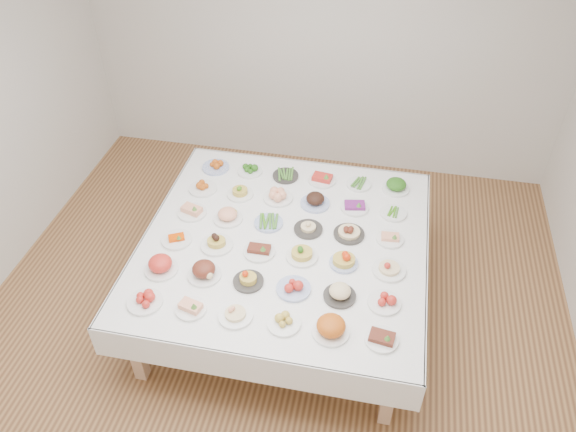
% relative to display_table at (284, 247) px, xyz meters
% --- Properties ---
extents(room_envelope, '(5.02, 5.02, 2.81)m').
position_rel_display_table_xyz_m(room_envelope, '(-0.07, -0.25, 1.15)').
color(room_envelope, '#A07142').
rests_on(room_envelope, ground).
extents(display_table, '(2.24, 2.24, 0.75)m').
position_rel_display_table_xyz_m(display_table, '(0.00, 0.00, 0.00)').
color(display_table, white).
rests_on(display_table, ground).
extents(dish_0, '(0.25, 0.25, 0.11)m').
position_rel_display_table_xyz_m(dish_0, '(-0.83, -0.83, 0.11)').
color(dish_0, white).
rests_on(dish_0, display_table).
extents(dish_1, '(0.21, 0.21, 0.10)m').
position_rel_display_table_xyz_m(dish_1, '(-0.49, -0.82, 0.11)').
color(dish_1, white).
rests_on(dish_1, display_table).
extents(dish_2, '(0.24, 0.24, 0.12)m').
position_rel_display_table_xyz_m(dish_2, '(-0.17, -0.82, 0.12)').
color(dish_2, white).
rests_on(dish_2, display_table).
extents(dish_3, '(0.22, 0.22, 0.09)m').
position_rel_display_table_xyz_m(dish_3, '(0.17, -0.82, 0.10)').
color(dish_3, white).
rests_on(dish_3, display_table).
extents(dish_4, '(0.25, 0.25, 0.15)m').
position_rel_display_table_xyz_m(dish_4, '(0.49, -0.82, 0.14)').
color(dish_4, white).
rests_on(dish_4, display_table).
extents(dish_5, '(0.22, 0.22, 0.10)m').
position_rel_display_table_xyz_m(dish_5, '(0.82, -0.82, 0.10)').
color(dish_5, white).
rests_on(dish_5, display_table).
extents(dish_6, '(0.25, 0.25, 0.15)m').
position_rel_display_table_xyz_m(dish_6, '(-0.83, -0.50, 0.14)').
color(dish_6, white).
rests_on(dish_6, display_table).
extents(dish_7, '(0.25, 0.25, 0.16)m').
position_rel_display_table_xyz_m(dish_7, '(-0.50, -0.49, 0.14)').
color(dish_7, white).
rests_on(dish_7, display_table).
extents(dish_8, '(0.22, 0.22, 0.12)m').
position_rel_display_table_xyz_m(dish_8, '(-0.16, -0.49, 0.12)').
color(dish_8, '#2D2B28').
rests_on(dish_8, display_table).
extents(dish_9, '(0.25, 0.25, 0.11)m').
position_rel_display_table_xyz_m(dish_9, '(0.17, -0.50, 0.11)').
color(dish_9, '#4C66B2').
rests_on(dish_9, display_table).
extents(dish_10, '(0.23, 0.23, 0.13)m').
position_rel_display_table_xyz_m(dish_10, '(0.51, -0.50, 0.12)').
color(dish_10, '#2D2B28').
rests_on(dish_10, display_table).
extents(dish_11, '(0.23, 0.23, 0.10)m').
position_rel_display_table_xyz_m(dish_11, '(0.82, -0.50, 0.11)').
color(dish_11, white).
rests_on(dish_11, display_table).
extents(dish_12, '(0.24, 0.24, 0.09)m').
position_rel_display_table_xyz_m(dish_12, '(-0.83, -0.17, 0.10)').
color(dish_12, white).
rests_on(dish_12, display_table).
extents(dish_13, '(0.25, 0.25, 0.15)m').
position_rel_display_table_xyz_m(dish_13, '(-0.50, -0.17, 0.13)').
color(dish_13, white).
rests_on(dish_13, display_table).
extents(dish_14, '(0.24, 0.24, 0.11)m').
position_rel_display_table_xyz_m(dish_14, '(-0.16, -0.17, 0.11)').
color(dish_14, white).
rests_on(dish_14, display_table).
extents(dish_15, '(0.24, 0.24, 0.13)m').
position_rel_display_table_xyz_m(dish_15, '(0.17, -0.16, 0.12)').
color(dish_15, white).
rests_on(dish_15, display_table).
extents(dish_16, '(0.21, 0.21, 0.13)m').
position_rel_display_table_xyz_m(dish_16, '(0.49, -0.17, 0.13)').
color(dish_16, '#4C66B2').
rests_on(dish_16, display_table).
extents(dish_17, '(0.25, 0.25, 0.14)m').
position_rel_display_table_xyz_m(dish_17, '(0.83, -0.17, 0.13)').
color(dish_17, white).
rests_on(dish_17, display_table).
extents(dish_18, '(0.24, 0.24, 0.11)m').
position_rel_display_table_xyz_m(dish_18, '(-0.82, 0.17, 0.11)').
color(dish_18, white).
rests_on(dish_18, display_table).
extents(dish_19, '(0.24, 0.24, 0.15)m').
position_rel_display_table_xyz_m(dish_19, '(-0.51, 0.16, 0.14)').
color(dish_19, white).
rests_on(dish_19, display_table).
extents(dish_20, '(0.24, 0.23, 0.06)m').
position_rel_display_table_xyz_m(dish_20, '(-0.17, 0.17, 0.09)').
color(dish_20, '#4C66B2').
rests_on(dish_20, display_table).
extents(dish_21, '(0.23, 0.23, 0.11)m').
position_rel_display_table_xyz_m(dish_21, '(0.17, 0.16, 0.11)').
color(dish_21, '#2D2B28').
rests_on(dish_21, display_table).
extents(dish_22, '(0.25, 0.25, 0.14)m').
position_rel_display_table_xyz_m(dish_22, '(0.49, 0.16, 0.14)').
color(dish_22, '#2D2B28').
rests_on(dish_22, display_table).
extents(dish_23, '(0.21, 0.21, 0.09)m').
position_rel_display_table_xyz_m(dish_23, '(0.82, 0.17, 0.10)').
color(dish_23, white).
rests_on(dish_23, display_table).
extents(dish_24, '(0.24, 0.24, 0.09)m').
position_rel_display_table_xyz_m(dish_24, '(-0.83, 0.50, 0.10)').
color(dish_24, white).
rests_on(dish_24, display_table).
extents(dish_25, '(0.23, 0.23, 0.12)m').
position_rel_display_table_xyz_m(dish_25, '(-0.49, 0.49, 0.12)').
color(dish_25, white).
rests_on(dish_25, display_table).
extents(dish_26, '(0.25, 0.25, 0.11)m').
position_rel_display_table_xyz_m(dish_26, '(-0.16, 0.50, 0.12)').
color(dish_26, white).
rests_on(dish_26, display_table).
extents(dish_27, '(0.25, 0.25, 0.13)m').
position_rel_display_table_xyz_m(dish_27, '(0.17, 0.49, 0.13)').
color(dish_27, '#4C66B2').
rests_on(dish_27, display_table).
extents(dish_28, '(0.23, 0.23, 0.10)m').
position_rel_display_table_xyz_m(dish_28, '(0.50, 0.50, 0.11)').
color(dish_28, white).
rests_on(dish_28, display_table).
extents(dish_29, '(0.22, 0.22, 0.05)m').
position_rel_display_table_xyz_m(dish_29, '(0.82, 0.49, 0.08)').
color(dish_29, white).
rests_on(dish_29, display_table).
extents(dish_30, '(0.25, 0.25, 0.10)m').
position_rel_display_table_xyz_m(dish_30, '(-0.82, 0.83, 0.10)').
color(dish_30, '#4C66B2').
rests_on(dish_30, display_table).
extents(dish_31, '(0.22, 0.22, 0.09)m').
position_rel_display_table_xyz_m(dish_31, '(-0.49, 0.83, 0.10)').
color(dish_31, white).
rests_on(dish_31, display_table).
extents(dish_32, '(0.23, 0.23, 0.05)m').
position_rel_display_table_xyz_m(dish_32, '(-0.16, 0.83, 0.09)').
color(dish_32, '#2D2B28').
rests_on(dish_32, display_table).
extents(dish_33, '(0.24, 0.24, 0.11)m').
position_rel_display_table_xyz_m(dish_33, '(0.17, 0.83, 0.12)').
color(dish_33, white).
rests_on(dish_33, display_table).
extents(dish_34, '(0.21, 0.21, 0.05)m').
position_rel_display_table_xyz_m(dish_34, '(0.50, 0.83, 0.09)').
color(dish_34, white).
rests_on(dish_34, display_table).
extents(dish_35, '(0.25, 0.25, 0.14)m').
position_rel_display_table_xyz_m(dish_35, '(0.83, 0.83, 0.13)').
color(dish_35, white).
rests_on(dish_35, display_table).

